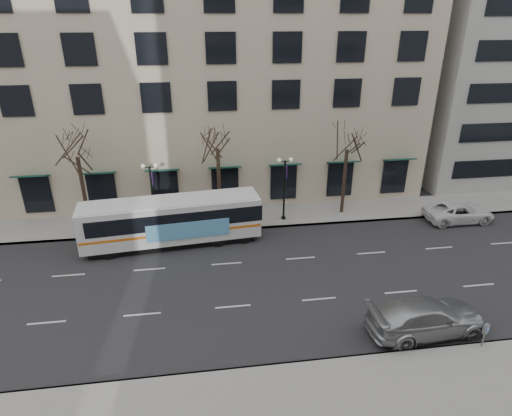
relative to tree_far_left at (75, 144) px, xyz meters
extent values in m
plane|color=black|center=(10.00, -8.80, -6.70)|extent=(160.00, 160.00, 0.00)
cube|color=gray|center=(15.00, 0.20, -6.62)|extent=(80.00, 4.00, 0.15)
cube|color=#C1AE93|center=(8.00, 12.20, 5.30)|extent=(40.00, 20.00, 24.00)
cylinder|color=black|center=(0.00, 0.00, -3.83)|extent=(0.28, 0.28, 5.74)
cylinder|color=black|center=(10.00, 0.00, -3.72)|extent=(0.28, 0.28, 5.95)
cylinder|color=black|center=(20.00, 0.00, -3.97)|extent=(0.28, 0.28, 5.46)
cylinder|color=black|center=(5.00, -0.60, -4.20)|extent=(0.16, 0.16, 5.00)
cylinder|color=black|center=(5.00, -0.60, -6.55)|extent=(0.36, 0.36, 0.30)
cube|color=black|center=(5.00, -0.60, -1.75)|extent=(0.90, 0.06, 0.06)
sphere|color=silver|center=(4.55, -0.60, -1.65)|extent=(0.32, 0.32, 0.32)
sphere|color=silver|center=(5.45, -0.60, -1.65)|extent=(0.32, 0.32, 0.32)
cube|color=#4B1D6F|center=(5.12, -0.60, -2.60)|extent=(0.04, 0.45, 1.00)
cylinder|color=black|center=(15.00, -0.60, -4.20)|extent=(0.16, 0.16, 5.00)
cylinder|color=black|center=(15.00, -0.60, -6.55)|extent=(0.36, 0.36, 0.30)
cube|color=black|center=(15.00, -0.60, -1.75)|extent=(0.90, 0.06, 0.06)
sphere|color=silver|center=(14.55, -0.60, -1.65)|extent=(0.32, 0.32, 0.32)
sphere|color=silver|center=(15.45, -0.60, -1.65)|extent=(0.32, 0.32, 0.32)
cube|color=#4B1D6F|center=(15.12, -0.60, -2.60)|extent=(0.04, 0.45, 1.00)
cube|color=silver|center=(6.43, -3.16, -4.82)|extent=(12.55, 3.89, 2.83)
cube|color=black|center=(6.43, -3.16, -6.42)|extent=(11.54, 3.47, 0.46)
cube|color=black|center=(6.74, -3.13, -4.38)|extent=(12.07, 3.88, 1.13)
cube|color=orange|center=(6.43, -3.16, -5.31)|extent=(12.43, 3.91, 0.19)
cube|color=#5AA7DB|center=(7.59, -4.42, -5.10)|extent=(5.64, 0.62, 1.23)
cube|color=silver|center=(6.43, -3.16, -3.37)|extent=(11.91, 3.56, 0.08)
cylinder|color=black|center=(2.25, -4.77, -6.18)|extent=(1.05, 0.39, 1.03)
cylinder|color=black|center=(2.01, -2.41, -6.18)|extent=(1.05, 0.39, 1.03)
cylinder|color=black|center=(9.62, -4.03, -6.18)|extent=(1.05, 0.39, 1.03)
cylinder|color=black|center=(9.38, -1.68, -6.18)|extent=(1.05, 0.39, 1.03)
cylinder|color=black|center=(11.46, -3.85, -6.18)|extent=(1.05, 0.39, 1.03)
cylinder|color=black|center=(11.23, -1.49, -6.18)|extent=(1.05, 0.39, 1.03)
imported|color=#A8ACB0|center=(19.66, -14.53, -5.80)|extent=(6.36, 2.97, 1.80)
imported|color=white|center=(28.71, -2.60, -5.95)|extent=(5.42, 2.52, 1.50)
cylinder|color=slate|center=(21.81, -16.10, -6.09)|extent=(0.08, 0.08, 0.91)
cube|color=slate|center=(21.81, -16.10, -5.49)|extent=(0.33, 0.28, 0.50)
cube|color=blue|center=(21.77, -16.18, -5.42)|extent=(0.14, 0.08, 0.18)
camera|label=1|loc=(8.56, -30.73, 8.31)|focal=30.00mm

